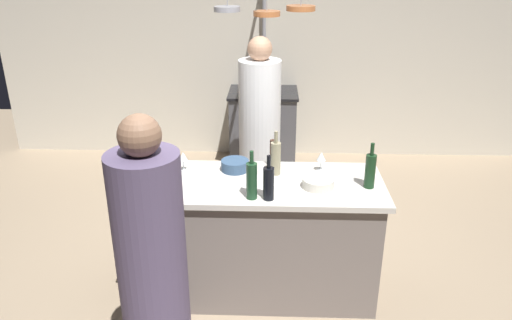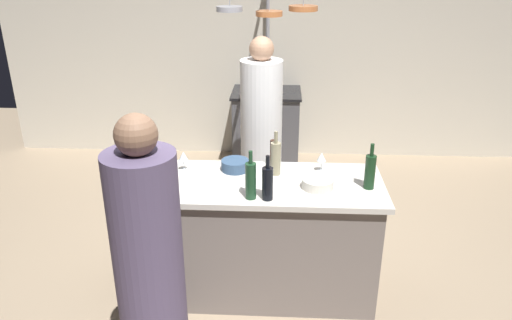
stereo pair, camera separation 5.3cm
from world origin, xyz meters
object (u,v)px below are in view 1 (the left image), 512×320
object	(u,v)px
wine_bottle_white	(276,158)
wine_bottle_dark	(269,183)
mixing_bowl_ceramic	(318,183)
chef	(259,142)
wine_bottle_green	(252,180)
guest_left	(154,281)
wine_glass_near_right_guest	(183,157)
wine_glass_by_chef	(321,157)
wine_bottle_red	(370,170)
bar_stool_left	(164,298)
mixing_bowl_blue	(235,165)
pepper_mill	(273,153)
stove_range	(263,128)

from	to	relation	value
wine_bottle_white	wine_bottle_dark	world-z (taller)	wine_bottle_white
wine_bottle_dark	mixing_bowl_ceramic	world-z (taller)	wine_bottle_dark
chef	wine_bottle_green	size ratio (longest dim) A/B	5.27
wine_bottle_green	wine_bottle_white	xyz separation A→B (m)	(0.15, 0.39, -0.00)
guest_left	wine_bottle_white	size ratio (longest dim) A/B	5.24
wine_bottle_green	mixing_bowl_ceramic	bearing A→B (deg)	21.37
chef	wine_bottle_white	size ratio (longest dim) A/B	5.35
mixing_bowl_ceramic	wine_glass_near_right_guest	bearing A→B (deg)	165.53
wine_glass_by_chef	wine_glass_near_right_guest	xyz separation A→B (m)	(-1.01, -0.04, 0.00)
wine_bottle_red	wine_glass_by_chef	bearing A→B (deg)	138.69
chef	wine_bottle_red	xyz separation A→B (m)	(0.78, -1.09, 0.22)
mixing_bowl_ceramic	wine_bottle_red	bearing A→B (deg)	2.86
bar_stool_left	mixing_bowl_blue	world-z (taller)	mixing_bowl_blue
bar_stool_left	wine_glass_near_right_guest	xyz separation A→B (m)	(0.02, 0.79, 0.63)
pepper_mill	wine_glass_by_chef	distance (m)	0.36
mixing_bowl_blue	mixing_bowl_ceramic	world-z (taller)	mixing_bowl_blue
wine_bottle_red	bar_stool_left	bearing A→B (deg)	-157.18
wine_bottle_red	pepper_mill	bearing A→B (deg)	153.38
wine_glass_near_right_guest	wine_glass_by_chef	bearing A→B (deg)	2.09
wine_bottle_dark	wine_glass_near_right_guest	size ratio (longest dim) A/B	2.09
guest_left	wine_bottle_dark	distance (m)	0.98
chef	wine_glass_near_right_guest	bearing A→B (deg)	-121.48
wine_glass_by_chef	wine_glass_near_right_guest	size ratio (longest dim) A/B	1.00
bar_stool_left	wine_bottle_dark	xyz separation A→B (m)	(0.65, 0.36, 0.64)
wine_bottle_green	wine_bottle_dark	world-z (taller)	wine_bottle_green
wine_bottle_white	wine_glass_by_chef	bearing A→B (deg)	12.51
chef	wine_bottle_white	bearing A→B (deg)	-80.84
stove_range	wine_bottle_red	distance (m)	2.69
guest_left	stove_range	bearing A→B (deg)	81.88
bar_stool_left	wine_glass_by_chef	size ratio (longest dim) A/B	4.66
chef	wine_bottle_dark	bearing A→B (deg)	-85.60
wine_bottle_green	wine_bottle_red	distance (m)	0.81
wine_bottle_red	wine_glass_near_right_guest	xyz separation A→B (m)	(-1.31, 0.23, -0.02)
pepper_mill	wine_bottle_green	world-z (taller)	wine_bottle_green
guest_left	wine_glass_near_right_guest	bearing A→B (deg)	91.83
wine_bottle_red	mixing_bowl_blue	xyz separation A→B (m)	(-0.93, 0.25, -0.09)
stove_range	wine_bottle_white	xyz separation A→B (m)	(0.14, -2.32, 0.58)
pepper_mill	wine_bottle_dark	bearing A→B (deg)	-92.79
wine_bottle_green	wine_glass_near_right_guest	xyz separation A→B (m)	(-0.52, 0.42, -0.02)
wine_bottle_white	mixing_bowl_ceramic	distance (m)	0.37
mixing_bowl_blue	wine_bottle_white	bearing A→B (deg)	-10.60
bar_stool_left	wine_bottle_dark	size ratio (longest dim) A/B	2.22
wine_bottle_dark	mixing_bowl_ceramic	bearing A→B (deg)	28.64
chef	wine_glass_by_chef	xyz separation A→B (m)	(0.48, -0.83, 0.20)
wine_bottle_red	wine_bottle_white	distance (m)	0.67
wine_bottle_red	wine_bottle_dark	bearing A→B (deg)	-163.63
chef	wine_glass_near_right_guest	xyz separation A→B (m)	(-0.53, -0.86, 0.20)
chef	mixing_bowl_ceramic	bearing A→B (deg)	-68.62
bar_stool_left	wine_bottle_white	bearing A→B (deg)	47.44
stove_range	mixing_bowl_ceramic	xyz separation A→B (m)	(0.43, -2.53, 0.49)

